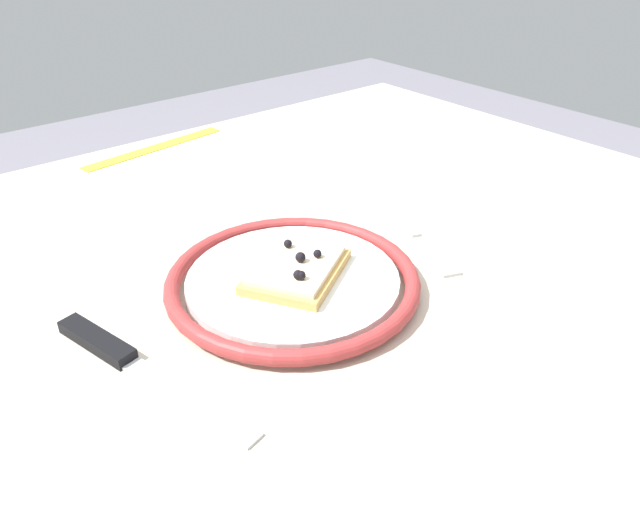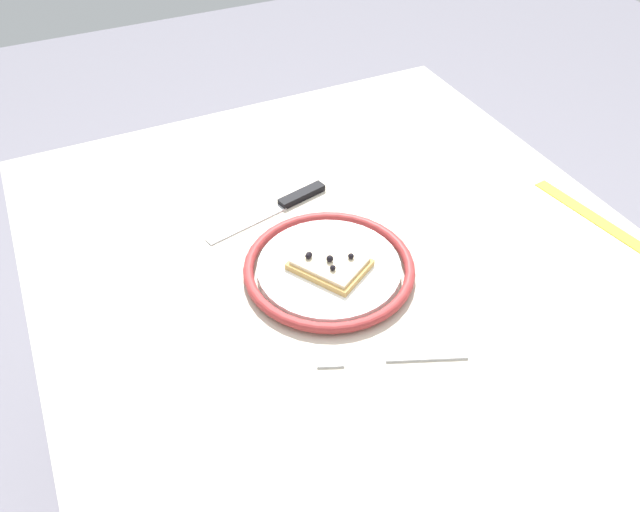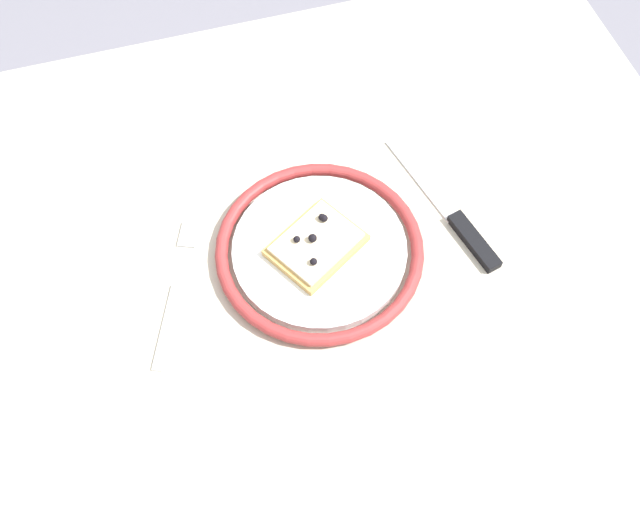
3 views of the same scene
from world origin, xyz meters
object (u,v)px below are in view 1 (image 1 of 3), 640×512
Objects in this scene: measuring_tape at (155,148)px; dining_table at (306,314)px; pizza_slice_near at (296,269)px; knife at (118,353)px; plate at (293,281)px; fork at (414,233)px.

dining_table is at bearing 78.56° from measuring_tape.
knife is at bearing -4.33° from pizza_slice_near.
dining_table is 0.12m from pizza_slice_near.
knife is 0.52m from measuring_tape.
knife is (0.18, -0.01, -0.01)m from plate.
dining_table is 8.64× the size of pizza_slice_near.
plate is at bearing 40.22° from dining_table.
measuring_tape is (0.11, -0.46, -0.00)m from fork.
pizza_slice_near reaches higher than plate.
pizza_slice_near reaches higher than dining_table.
fork is 0.78× the size of measuring_tape.
dining_table is 4.90× the size of knife.
plate is at bearing 73.04° from measuring_tape.
fork is (-0.18, -0.00, -0.01)m from plate.
dining_table is 4.72× the size of measuring_tape.
pizza_slice_near is (-0.00, 0.00, 0.01)m from plate.
knife is at bearing -4.09° from plate.
plate is (0.05, 0.04, 0.09)m from dining_table.
knife reaches higher than measuring_tape.
dining_table is at bearing -139.78° from plate.
knife is 0.37m from fork.
knife is at bearing -1.82° from fork.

